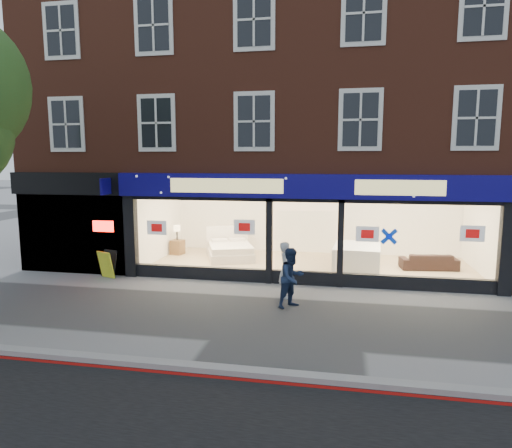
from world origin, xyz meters
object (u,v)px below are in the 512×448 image
(display_bed, at_px, (230,250))
(a_board, at_px, (108,264))
(pedestrian_grey, at_px, (286,270))
(pedestrian_blue, at_px, (292,278))
(sofa, at_px, (429,261))
(mattress_stack, at_px, (357,256))

(display_bed, height_order, a_board, display_bed)
(a_board, xyz_separation_m, pedestrian_grey, (5.79, -0.98, 0.33))
(a_board, distance_m, pedestrian_blue, 6.32)
(sofa, height_order, a_board, a_board)
(pedestrian_grey, bearing_deg, sofa, -64.60)
(sofa, distance_m, pedestrian_grey, 5.67)
(mattress_stack, xyz_separation_m, pedestrian_blue, (-1.72, -4.28, 0.29))
(display_bed, bearing_deg, mattress_stack, -27.65)
(mattress_stack, relative_size, pedestrian_grey, 1.31)
(pedestrian_grey, bearing_deg, display_bed, 17.87)
(display_bed, distance_m, pedestrian_blue, 5.58)
(mattress_stack, relative_size, sofa, 1.10)
(mattress_stack, bearing_deg, pedestrian_grey, -119.79)
(a_board, bearing_deg, sofa, 35.04)
(display_bed, relative_size, a_board, 2.71)
(sofa, bearing_deg, mattress_stack, -2.69)
(display_bed, xyz_separation_m, sofa, (6.88, -0.34, -0.04))
(a_board, bearing_deg, display_bed, 63.23)
(display_bed, relative_size, mattress_stack, 1.18)
(a_board, bearing_deg, mattress_stack, 37.99)
(mattress_stack, relative_size, pedestrian_blue, 1.31)
(sofa, distance_m, a_board, 10.45)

